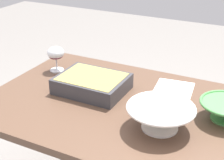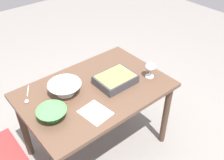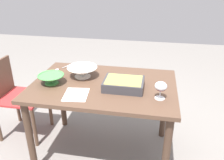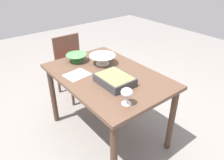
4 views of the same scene
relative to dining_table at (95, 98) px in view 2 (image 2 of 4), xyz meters
The scene contains 8 objects.
ground_plane 0.63m from the dining_table, ahead, with size 8.00×8.00×0.00m, color gray.
dining_table is the anchor object (origin of this frame).
wine_glass 0.53m from the dining_table, 160.08° to the left, with size 0.09×0.09×0.14m.
casserole_dish 0.23m from the dining_table, 164.30° to the left, with size 0.32×0.24×0.07m.
mixing_bowl 0.28m from the dining_table, 26.27° to the right, with size 0.27×0.27×0.10m.
small_bowl 0.46m from the dining_table, ahead, with size 0.22×0.22×0.08m.
serving_spoon 0.54m from the dining_table, 26.60° to the right, with size 0.12×0.20×0.01m.
napkin 0.30m from the dining_table, 53.87° to the left, with size 0.18×0.22×0.00m, color white.
Camera 2 is at (0.93, 1.34, 2.03)m, focal length 41.11 mm.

